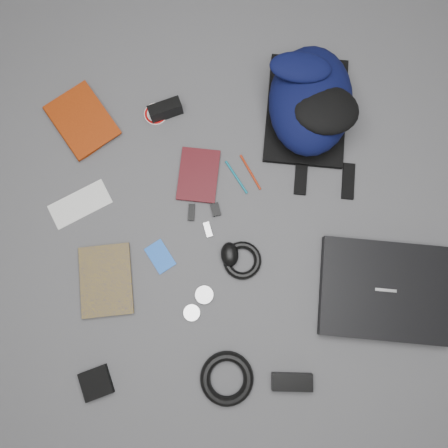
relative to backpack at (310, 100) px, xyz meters
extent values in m
plane|color=#4F4F51|center=(-0.35, -0.32, -0.09)|extent=(4.00, 4.00, 0.00)
cube|color=black|center=(0.08, -0.63, -0.07)|extent=(0.46, 0.41, 0.04)
imported|color=maroon|center=(-0.81, 0.10, -0.07)|extent=(0.24, 0.27, 0.02)
imported|color=#B6990D|center=(-0.83, -0.40, -0.08)|extent=(0.19, 0.24, 0.02)
cube|color=white|center=(-0.79, -0.15, -0.08)|extent=(0.21, 0.14, 0.00)
cube|color=#3C0B0F|center=(-0.40, -0.14, -0.08)|extent=(0.18, 0.21, 0.01)
cube|color=black|center=(-0.46, 0.10, -0.06)|extent=(0.11, 0.05, 0.06)
cylinder|color=white|center=(-0.49, 0.11, -0.08)|extent=(0.09, 0.09, 0.00)
cylinder|color=#0E6B81|center=(-0.28, -0.17, -0.08)|extent=(0.05, 0.12, 0.01)
cylinder|color=#9F260C|center=(-0.23, -0.16, -0.08)|extent=(0.04, 0.13, 0.01)
cube|color=blue|center=(-0.57, -0.37, -0.08)|extent=(0.09, 0.11, 0.00)
cube|color=black|center=(-0.45, -0.25, -0.08)|extent=(0.03, 0.06, 0.01)
cube|color=#B1B1B3|center=(-0.41, -0.32, -0.08)|extent=(0.02, 0.05, 0.01)
cube|color=black|center=(-0.37, -0.26, -0.08)|extent=(0.03, 0.04, 0.01)
ellipsoid|color=black|center=(-0.36, -0.41, -0.07)|extent=(0.07, 0.09, 0.04)
cylinder|color=silver|center=(-0.51, -0.56, -0.08)|extent=(0.05, 0.05, 0.01)
cylinder|color=#A6A6A8|center=(-0.46, -0.52, -0.08)|extent=(0.08, 0.08, 0.01)
torus|color=black|center=(-0.32, -0.44, -0.07)|extent=(0.14, 0.14, 0.02)
cube|color=black|center=(-0.26, -0.83, -0.07)|extent=(0.13, 0.08, 0.03)
torus|color=black|center=(-0.45, -0.77, -0.07)|extent=(0.19, 0.19, 0.03)
cube|color=black|center=(-0.83, -0.70, -0.07)|extent=(0.10, 0.10, 0.02)
camera|label=1|loc=(-0.41, -0.55, 1.29)|focal=35.00mm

